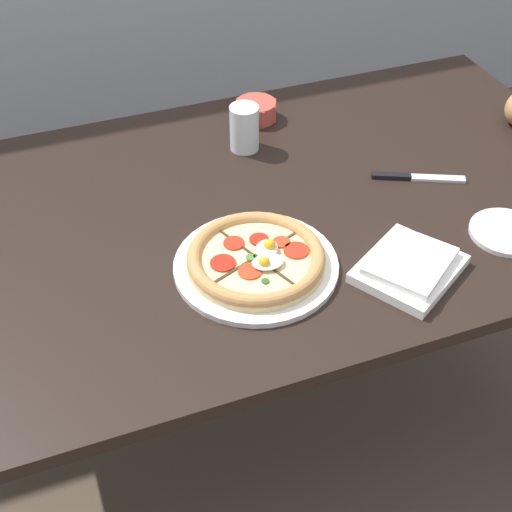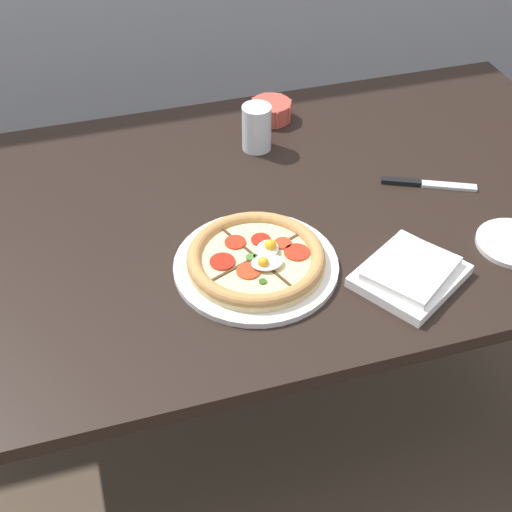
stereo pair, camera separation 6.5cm
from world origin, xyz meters
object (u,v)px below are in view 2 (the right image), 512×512
object	(u,v)px
napkin_folded	(410,273)
water_glass	(257,130)
dining_table	(259,240)
pizza	(256,260)
ramekin_bowl	(271,110)
knife_main	(428,184)

from	to	relation	value
napkin_folded	water_glass	xyz separation A→B (m)	(-0.14, 0.50, 0.03)
napkin_folded	dining_table	bearing A→B (deg)	125.01
pizza	ramekin_bowl	distance (m)	0.53
napkin_folded	ramekin_bowl	bearing A→B (deg)	96.66
dining_table	pizza	distance (m)	0.21
dining_table	pizza	world-z (taller)	pizza
dining_table	ramekin_bowl	size ratio (longest dim) A/B	15.22
water_glass	napkin_folded	bearing A→B (deg)	-74.28
pizza	napkin_folded	size ratio (longest dim) A/B	1.28
napkin_folded	knife_main	bearing A→B (deg)	56.95
knife_main	water_glass	world-z (taller)	water_glass
ramekin_bowl	knife_main	xyz separation A→B (m)	(0.24, -0.35, -0.02)
dining_table	water_glass	world-z (taller)	water_glass
dining_table	knife_main	world-z (taller)	knife_main
ramekin_bowl	water_glass	bearing A→B (deg)	-121.89
pizza	ramekin_bowl	size ratio (longest dim) A/B	2.95
pizza	ramekin_bowl	bearing A→B (deg)	69.58
napkin_folded	pizza	bearing A→B (deg)	156.89
napkin_folded	water_glass	bearing A→B (deg)	105.72
dining_table	napkin_folded	size ratio (longest dim) A/B	6.62
knife_main	napkin_folded	bearing A→B (deg)	-98.44
dining_table	napkin_folded	xyz separation A→B (m)	(0.20, -0.28, 0.10)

